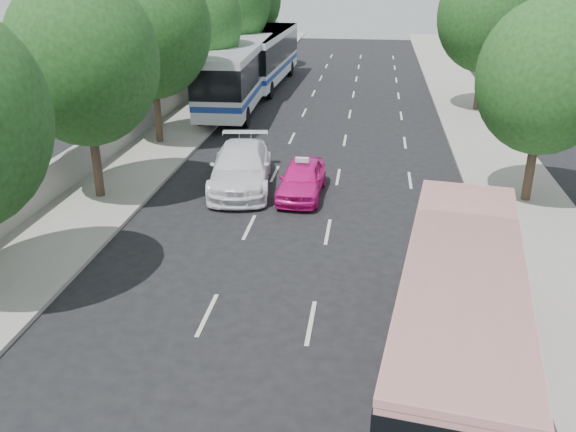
% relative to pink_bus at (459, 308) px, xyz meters
% --- Properties ---
extents(ground, '(120.00, 120.00, 0.00)m').
position_rel_pink_bus_xyz_m(ground, '(-4.50, 4.00, -1.97)').
color(ground, black).
rests_on(ground, ground).
extents(sidewalk_left, '(4.00, 90.00, 0.15)m').
position_rel_pink_bus_xyz_m(sidewalk_left, '(-13.00, 24.00, -1.90)').
color(sidewalk_left, '#9E998E').
rests_on(sidewalk_left, ground).
extents(sidewalk_right, '(4.00, 90.00, 0.12)m').
position_rel_pink_bus_xyz_m(sidewalk_right, '(4.00, 24.00, -1.91)').
color(sidewalk_right, '#9E998E').
rests_on(sidewalk_right, ground).
extents(low_wall, '(0.30, 90.00, 1.50)m').
position_rel_pink_bus_xyz_m(low_wall, '(-14.80, 24.00, -1.07)').
color(low_wall, '#9E998E').
rests_on(low_wall, sidewalk_left).
extents(tree_left_b, '(5.70, 5.70, 8.88)m').
position_rel_pink_bus_xyz_m(tree_left_b, '(-12.92, 9.94, 3.84)').
color(tree_left_b, '#38281E').
rests_on(tree_left_b, ground).
extents(tree_left_c, '(6.00, 6.00, 9.35)m').
position_rel_pink_bus_xyz_m(tree_left_c, '(-13.12, 17.94, 4.15)').
color(tree_left_c, '#38281E').
rests_on(tree_left_c, ground).
extents(tree_left_d, '(5.52, 5.52, 8.60)m').
position_rel_pink_bus_xyz_m(tree_left_d, '(-13.02, 25.94, 3.66)').
color(tree_left_d, '#38281E').
rests_on(tree_left_d, ground).
extents(tree_right_near, '(5.10, 5.10, 7.95)m').
position_rel_pink_bus_xyz_m(tree_right_near, '(4.28, 11.94, 3.23)').
color(tree_right_near, '#38281E').
rests_on(tree_right_near, ground).
extents(tree_right_far, '(6.00, 6.00, 9.35)m').
position_rel_pink_bus_xyz_m(tree_right_far, '(4.58, 27.94, 4.15)').
color(tree_right_far, '#38281E').
rests_on(tree_right_far, ground).
extents(pink_bus, '(3.88, 10.20, 3.17)m').
position_rel_pink_bus_xyz_m(pink_bus, '(0.00, 0.00, 0.00)').
color(pink_bus, pink).
rests_on(pink_bus, ground).
extents(pink_taxi, '(1.85, 4.34, 1.46)m').
position_rel_pink_bus_xyz_m(pink_taxi, '(-4.86, 11.48, -1.24)').
color(pink_taxi, '#E41389').
rests_on(pink_taxi, ground).
extents(white_pickup, '(3.26, 6.38, 1.77)m').
position_rel_pink_bus_xyz_m(white_pickup, '(-7.56, 12.16, -1.09)').
color(white_pickup, white).
rests_on(white_pickup, ground).
extents(tour_coach_front, '(3.36, 13.58, 4.04)m').
position_rel_pink_bus_xyz_m(tour_coach_front, '(-10.80, 26.55, 0.46)').
color(tour_coach_front, silver).
rests_on(tour_coach_front, ground).
extents(tour_coach_rear, '(3.26, 13.47, 4.01)m').
position_rel_pink_bus_xyz_m(tour_coach_rear, '(-10.37, 34.42, 0.44)').
color(tour_coach_rear, white).
rests_on(tour_coach_rear, ground).
extents(taxi_roof_sign, '(0.56, 0.20, 0.18)m').
position_rel_pink_bus_xyz_m(taxi_roof_sign, '(-4.86, 11.48, -0.42)').
color(taxi_roof_sign, silver).
rests_on(taxi_roof_sign, pink_taxi).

